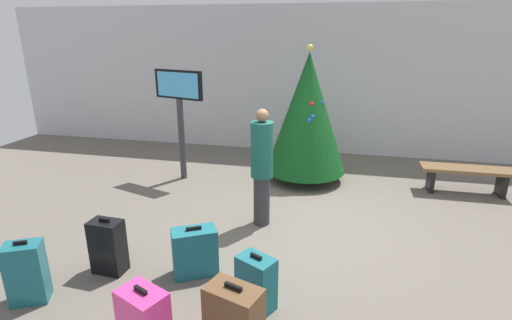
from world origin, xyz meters
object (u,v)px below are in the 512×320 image
at_px(holiday_tree, 307,113).
at_px(waiting_bench, 467,174).
at_px(suitcase_1, 256,283).
at_px(traveller_0, 262,165).
at_px(flight_info_kiosk, 179,102).
at_px(suitcase_2, 108,247).
at_px(suitcase_0, 195,252).
at_px(suitcase_4, 27,273).

bearing_deg(holiday_tree, waiting_bench, -1.21).
bearing_deg(suitcase_1, traveller_0, 100.04).
height_order(holiday_tree, flight_info_kiosk, holiday_tree).
bearing_deg(suitcase_2, flight_info_kiosk, 96.60).
xyz_separation_m(waiting_bench, traveller_0, (-3.34, -1.94, 0.57)).
height_order(holiday_tree, traveller_0, holiday_tree).
relative_size(flight_info_kiosk, suitcase_0, 3.39).
bearing_deg(suitcase_2, holiday_tree, 61.17).
bearing_deg(suitcase_1, waiting_bench, 51.76).
bearing_deg(suitcase_1, suitcase_0, 152.53).
bearing_deg(waiting_bench, traveller_0, -149.81).
distance_m(flight_info_kiosk, suitcase_2, 3.40).
distance_m(flight_info_kiosk, suitcase_1, 4.27).
xyz_separation_m(holiday_tree, waiting_bench, (2.88, -0.06, -0.96)).
height_order(holiday_tree, suitcase_4, holiday_tree).
relative_size(waiting_bench, suitcase_1, 2.46).
distance_m(flight_info_kiosk, traveller_0, 2.53).
bearing_deg(suitcase_2, suitcase_1, -7.82).
height_order(waiting_bench, suitcase_4, suitcase_4).
height_order(traveller_0, suitcase_1, traveller_0).
bearing_deg(traveller_0, suitcase_4, -132.17).
relative_size(waiting_bench, suitcase_4, 2.17).
bearing_deg(suitcase_0, traveller_0, 70.45).
relative_size(waiting_bench, suitcase_0, 2.51).
xyz_separation_m(traveller_0, suitcase_4, (-2.07, -2.29, -0.59)).
height_order(waiting_bench, suitcase_2, suitcase_2).
bearing_deg(flight_info_kiosk, holiday_tree, 10.76).
distance_m(suitcase_1, suitcase_2, 1.89).
height_order(suitcase_1, suitcase_2, suitcase_2).
bearing_deg(flight_info_kiosk, traveller_0, -39.18).
height_order(flight_info_kiosk, suitcase_1, flight_info_kiosk).
distance_m(holiday_tree, flight_info_kiosk, 2.41).
bearing_deg(traveller_0, flight_info_kiosk, 140.82).
xyz_separation_m(holiday_tree, traveller_0, (-0.45, -2.00, -0.39)).
xyz_separation_m(holiday_tree, suitcase_0, (-0.96, -3.44, -1.03)).
distance_m(waiting_bench, suitcase_2, 6.03).
relative_size(suitcase_0, suitcase_1, 0.98).
relative_size(traveller_0, suitcase_4, 2.43).
relative_size(suitcase_1, suitcase_2, 0.90).
height_order(holiday_tree, suitcase_0, holiday_tree).
relative_size(flight_info_kiosk, suitcase_4, 2.92).
bearing_deg(suitcase_2, suitcase_0, 9.93).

